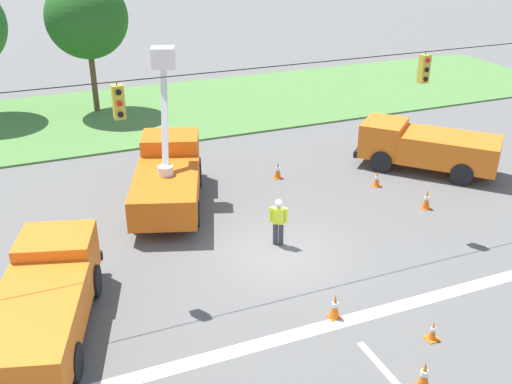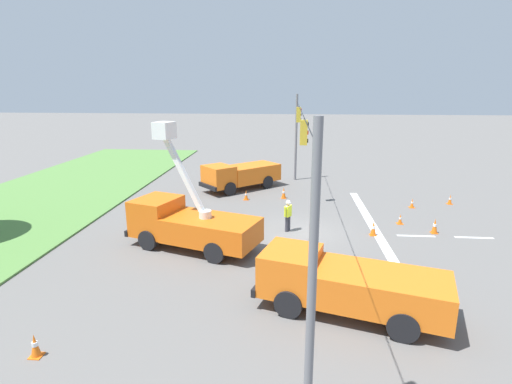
{
  "view_description": "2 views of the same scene",
  "coord_description": "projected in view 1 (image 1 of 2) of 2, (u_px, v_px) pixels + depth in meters",
  "views": [
    {
      "loc": [
        -7.8,
        -16.5,
        10.76
      ],
      "look_at": [
        -0.59,
        0.72,
        2.13
      ],
      "focal_mm": 42.0,
      "sensor_mm": 36.0,
      "label": 1
    },
    {
      "loc": [
        -20.73,
        0.54,
        7.72
      ],
      "look_at": [
        -0.24,
        2.26,
        2.31
      ],
      "focal_mm": 28.0,
      "sensor_mm": 36.0,
      "label": 2
    }
  ],
  "objects": [
    {
      "name": "tree_centre",
      "position": [
        87.0,
        18.0,
        33.81
      ],
      "size": [
        4.64,
        4.68,
        7.83
      ],
      "color": "brown",
      "rests_on": "ground"
    },
    {
      "name": "traffic_cone_centre_line",
      "position": [
        278.0,
        170.0,
        26.89
      ],
      "size": [
        0.36,
        0.36,
        0.76
      ],
      "color": "orange",
      "rests_on": "ground"
    },
    {
      "name": "lane_markings",
      "position": [
        369.0,
        353.0,
        16.19
      ],
      "size": [
        17.6,
        15.25,
        0.01
      ],
      "color": "silver",
      "rests_on": "ground"
    },
    {
      "name": "utility_truck_support_near",
      "position": [
        44.0,
        300.0,
        16.53
      ],
      "size": [
        4.07,
        6.91,
        2.03
      ],
      "color": "orange",
      "rests_on": "ground"
    },
    {
      "name": "signal_gantry",
      "position": [
        282.0,
        138.0,
        19.29
      ],
      "size": [
        26.2,
        0.33,
        7.2
      ],
      "color": "slate",
      "rests_on": "ground"
    },
    {
      "name": "traffic_cone_lane_edge_b",
      "position": [
        377.0,
        179.0,
        26.07
      ],
      "size": [
        0.36,
        0.36,
        0.7
      ],
      "color": "orange",
      "rests_on": "ground"
    },
    {
      "name": "grass_verge",
      "position": [
        155.0,
        111.0,
        36.11
      ],
      "size": [
        56.0,
        12.0,
        0.1
      ],
      "primitive_type": "cube",
      "color": "#517F3D",
      "rests_on": "ground"
    },
    {
      "name": "road_worker",
      "position": [
        278.0,
        219.0,
        21.16
      ],
      "size": [
        0.56,
        0.42,
        1.77
      ],
      "color": "#383842",
      "rests_on": "ground"
    },
    {
      "name": "traffic_cone_foreground_right",
      "position": [
        335.0,
        306.0,
        17.47
      ],
      "size": [
        0.36,
        0.36,
        0.8
      ],
      "color": "orange",
      "rests_on": "ground"
    },
    {
      "name": "traffic_cone_lane_edge_a",
      "position": [
        424.0,
        375.0,
        14.84
      ],
      "size": [
        0.36,
        0.36,
        0.82
      ],
      "color": "orange",
      "rests_on": "ground"
    },
    {
      "name": "utility_truck_bucket_lift",
      "position": [
        168.0,
        173.0,
        24.17
      ],
      "size": [
        4.46,
        6.96,
        6.14
      ],
      "color": "orange",
      "rests_on": "ground"
    },
    {
      "name": "traffic_cone_near_bucket",
      "position": [
        433.0,
        331.0,
        16.61
      ],
      "size": [
        0.36,
        0.36,
        0.6
      ],
      "color": "orange",
      "rests_on": "ground"
    },
    {
      "name": "utility_truck_support_far",
      "position": [
        426.0,
        146.0,
        27.46
      ],
      "size": [
        5.96,
        6.18,
        2.07
      ],
      "color": "orange",
      "rests_on": "ground"
    },
    {
      "name": "traffic_cone_mid_left",
      "position": [
        427.0,
        199.0,
        24.05
      ],
      "size": [
        0.36,
        0.36,
        0.81
      ],
      "color": "orange",
      "rests_on": "ground"
    },
    {
      "name": "ground_plane",
      "position": [
        279.0,
        252.0,
        21.06
      ],
      "size": [
        200.0,
        200.0,
        0.0
      ],
      "primitive_type": "plane",
      "color": "#605E5B"
    }
  ]
}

